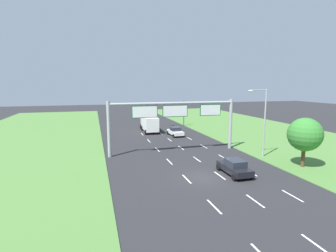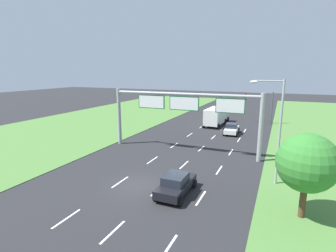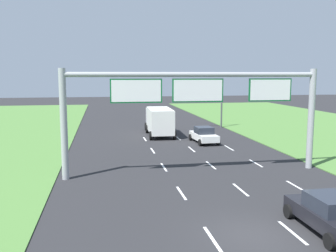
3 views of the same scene
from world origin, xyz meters
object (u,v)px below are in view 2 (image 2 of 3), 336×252
at_px(box_truck, 217,115).
at_px(sign_gantry, 183,109).
at_px(roadside_tree_near, 307,163).
at_px(street_lamp, 275,123).
at_px(traffic_light_mast, 260,102).
at_px(car_near_red, 232,129).
at_px(car_lead_silver, 176,184).

relative_size(box_truck, sign_gantry, 0.48).
relative_size(box_truck, roadside_tree_near, 1.50).
relative_size(street_lamp, roadside_tree_near, 1.55).
relative_size(traffic_light_mast, street_lamp, 0.66).
distance_m(car_near_red, roadside_tree_near, 22.63).
bearing_deg(car_near_red, box_truck, 119.05).
bearing_deg(car_near_red, sign_gantry, -111.38).
distance_m(box_truck, traffic_light_mast, 8.14).
height_order(car_near_red, sign_gantry, sign_gantry).
bearing_deg(street_lamp, car_lead_silver, -142.72).
bearing_deg(roadside_tree_near, traffic_light_mast, 99.36).
distance_m(car_lead_silver, sign_gantry, 11.43).
bearing_deg(traffic_light_mast, roadside_tree_near, -80.64).
xyz_separation_m(box_truck, sign_gantry, (-0.01, -16.56, 3.33)).
xyz_separation_m(sign_gantry, traffic_light_mast, (6.62, 20.75, -1.10)).
height_order(car_near_red, roadside_tree_near, roadside_tree_near).
relative_size(car_near_red, traffic_light_mast, 0.77).
relative_size(car_lead_silver, box_truck, 0.52).
relative_size(car_near_red, street_lamp, 0.51).
bearing_deg(car_lead_silver, roadside_tree_near, 0.83).
xyz_separation_m(car_near_red, street_lamp, (6.08, -16.16, 4.31)).
height_order(box_truck, roadside_tree_near, roadside_tree_near).
bearing_deg(sign_gantry, traffic_light_mast, 72.30).
relative_size(traffic_light_mast, roadside_tree_near, 1.02).
height_order(traffic_light_mast, street_lamp, street_lamp).
height_order(car_lead_silver, roadside_tree_near, roadside_tree_near).
bearing_deg(car_lead_silver, car_near_red, 88.78).
height_order(car_near_red, box_truck, box_truck).
height_order(box_truck, traffic_light_mast, traffic_light_mast).
bearing_deg(street_lamp, traffic_light_mast, 96.66).
distance_m(car_near_red, street_lamp, 17.79).
bearing_deg(box_truck, roadside_tree_near, -64.28).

